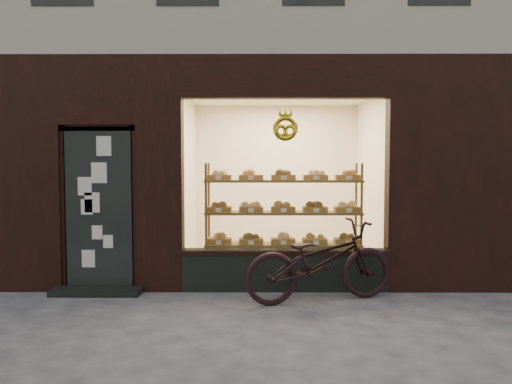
{
  "coord_description": "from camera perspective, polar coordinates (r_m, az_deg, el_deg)",
  "views": [
    {
      "loc": [
        0.1,
        -4.47,
        1.71
      ],
      "look_at": [
        0.07,
        2.0,
        1.33
      ],
      "focal_mm": 35.0,
      "sensor_mm": 36.0,
      "label": 1
    }
  ],
  "objects": [
    {
      "name": "bicycle",
      "position": [
        6.22,
        7.32,
        -7.85
      ],
      "size": [
        2.01,
        1.17,
        1.0
      ],
      "primitive_type": "imported",
      "rotation": [
        0.0,
        0.0,
        1.85
      ],
      "color": "black",
      "rests_on": "ground"
    },
    {
      "name": "display_shelf",
      "position": [
        7.08,
        3.11,
        -3.36
      ],
      "size": [
        2.2,
        0.45,
        1.7
      ],
      "color": "brown",
      "rests_on": "ground"
    },
    {
      "name": "ground",
      "position": [
        4.79,
        -0.99,
        -17.52
      ],
      "size": [
        90.0,
        90.0,
        0.0
      ],
      "primitive_type": "plane",
      "color": "#3D3D46"
    }
  ]
}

